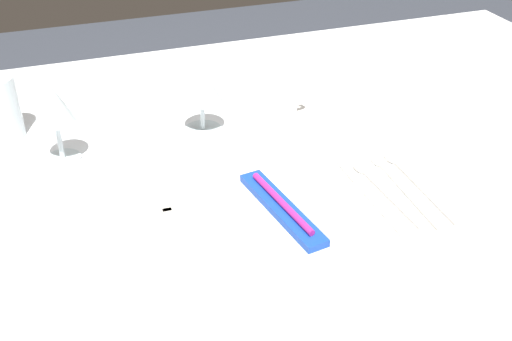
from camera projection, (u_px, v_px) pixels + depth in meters
name	position (u px, v px, depth m)	size (l,w,h in m)	color
dining_table	(257.00, 190.00, 1.17)	(1.80, 1.11, 0.74)	white
dinner_plate	(281.00, 216.00, 0.95)	(0.26, 0.26, 0.02)	white
toothbrush_package	(282.00, 207.00, 0.94)	(0.07, 0.21, 0.02)	blue
fork_outer	(174.00, 233.00, 0.93)	(0.03, 0.21, 0.00)	beige
dinner_knife	(372.00, 197.00, 1.01)	(0.02, 0.22, 0.00)	beige
spoon_soup	(379.00, 185.00, 1.04)	(0.03, 0.21, 0.01)	beige
spoon_dessert	(397.00, 181.00, 1.05)	(0.03, 0.23, 0.01)	beige
spoon_tea	(412.00, 177.00, 1.06)	(0.03, 0.22, 0.01)	beige
saucer_left	(279.00, 117.00, 1.24)	(0.13, 0.13, 0.01)	white
coffee_cup_left	(280.00, 99.00, 1.22)	(0.10, 0.07, 0.07)	white
wine_glass_centre	(201.00, 86.00, 1.15)	(0.08, 0.08, 0.14)	silver
wine_glass_left	(53.00, 107.00, 1.05)	(0.07, 0.07, 0.15)	silver
drink_tumbler	(2.00, 111.00, 1.16)	(0.07, 0.07, 0.12)	silver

